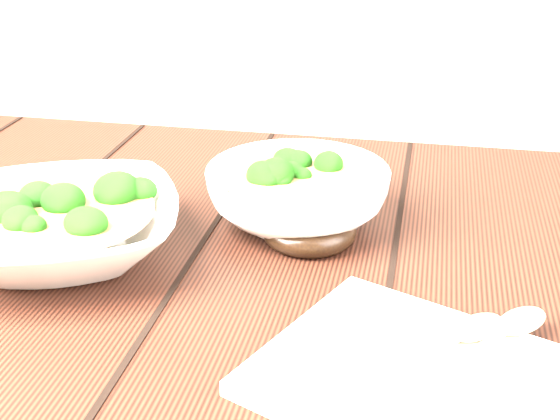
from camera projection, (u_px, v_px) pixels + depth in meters
The scene contains 7 objects.
table at pixel (215, 360), 0.83m from camera, with size 1.20×0.80×0.75m.
soup_bowl_front at pixel (59, 227), 0.78m from camera, with size 0.32×0.32×0.07m.
soup_bowl_back at pixel (297, 193), 0.85m from camera, with size 0.22×0.22×0.07m.
trivet at pixel (309, 230), 0.82m from camera, with size 0.10×0.10×0.02m, color black.
napkin at pixel (422, 379), 0.60m from camera, with size 0.24×0.20×0.01m, color #BCB09C.
spoon_left at pixel (447, 344), 0.62m from camera, with size 0.14×0.17×0.01m.
spoon_right at pixel (495, 338), 0.63m from camera, with size 0.13×0.17×0.01m.
Camera 1 is at (0.20, -0.66, 1.12)m, focal length 50.00 mm.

